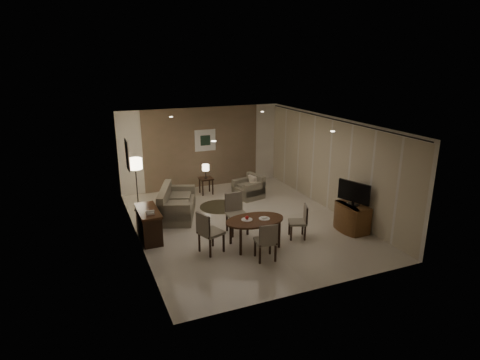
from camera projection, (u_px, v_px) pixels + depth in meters
name	position (u px, v px, depth m)	size (l,w,h in m)	color
room_shell	(237.00, 171.00, 10.73)	(5.50, 7.00, 2.70)	beige
taupe_accent	(202.00, 148.00, 13.44)	(3.96, 0.03, 2.70)	#7B624D
curtain_wall	(330.00, 165.00, 11.37)	(0.08, 6.70, 2.58)	beige
curtain_rod	(333.00, 119.00, 10.98)	(0.03, 0.03, 6.80)	black
art_back_frame	(205.00, 140.00, 13.39)	(0.72, 0.03, 0.72)	silver
art_back_canvas	(205.00, 140.00, 13.37)	(0.34, 0.01, 0.34)	black
art_left_frame	(127.00, 155.00, 10.28)	(0.03, 0.60, 0.80)	silver
art_left_canvas	(128.00, 155.00, 10.29)	(0.01, 0.46, 0.64)	gray
downlight_nl	(214.00, 141.00, 7.88)	(0.10, 0.10, 0.01)	white
downlight_nr	(333.00, 131.00, 8.91)	(0.10, 0.10, 0.01)	white
downlight_fl	(171.00, 117.00, 11.05)	(0.10, 0.10, 0.01)	white
downlight_fr	(262.00, 112.00, 12.08)	(0.10, 0.10, 0.01)	white
console_desk	(149.00, 224.00, 9.74)	(0.48, 1.20, 0.75)	#4D2D19
telephone	(150.00, 212.00, 9.35)	(0.20, 0.14, 0.09)	white
tv_cabinet	(352.00, 217.00, 10.23)	(0.48, 0.90, 0.70)	brown
flat_tv	(354.00, 193.00, 10.02)	(0.06, 0.88, 0.60)	black
dining_table	(255.00, 233.00, 9.39)	(1.41, 0.88, 0.66)	#4D2D19
chair_near	(265.00, 241.00, 8.73)	(0.43, 0.43, 0.88)	gray
chair_far	(237.00, 214.00, 10.02)	(0.49, 0.49, 1.00)	gray
chair_left	(211.00, 232.00, 9.04)	(0.48, 0.48, 0.98)	gray
chair_right	(297.00, 222.00, 9.78)	(0.41, 0.41, 0.84)	gray
plate_a	(247.00, 220.00, 9.26)	(0.26, 0.26, 0.02)	white
plate_b	(264.00, 219.00, 9.32)	(0.26, 0.26, 0.02)	white
fruit_apple	(247.00, 217.00, 9.25)	(0.09, 0.09, 0.09)	red
napkin	(264.00, 218.00, 9.32)	(0.12, 0.08, 0.03)	white
round_rug	(220.00, 207.00, 11.92)	(1.19, 1.19, 0.01)	#443C26
sofa	(177.00, 202.00, 11.13)	(0.87, 1.74, 0.82)	gray
armchair	(248.00, 187.00, 12.62)	(0.79, 0.75, 0.71)	gray
side_table	(206.00, 186.00, 12.99)	(0.42, 0.42, 0.53)	black
table_lamp	(206.00, 171.00, 12.84)	(0.22, 0.22, 0.50)	#FFEAC1
floor_lamp	(137.00, 185.00, 11.43)	(0.39, 0.39, 1.55)	#FFE5B7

